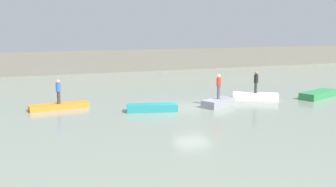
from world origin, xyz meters
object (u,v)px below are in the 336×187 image
(rowboat_grey, at_px, (218,103))
(person_blue_shirt, at_px, (58,90))
(rowboat_orange, at_px, (59,106))
(person_dark_shirt, at_px, (256,81))
(rowboat_green, at_px, (318,94))
(rowboat_white, at_px, (255,97))
(rowboat_teal, at_px, (152,108))
(person_red_shirt, at_px, (219,85))

(rowboat_grey, distance_m, person_blue_shirt, 10.97)
(rowboat_orange, bearing_deg, person_dark_shirt, -14.61)
(rowboat_green, bearing_deg, rowboat_white, 148.87)
(rowboat_teal, relative_size, person_red_shirt, 1.91)
(rowboat_teal, bearing_deg, rowboat_orange, 165.71)
(rowboat_grey, bearing_deg, rowboat_orange, 136.39)
(rowboat_teal, xyz_separation_m, person_red_shirt, (4.84, -0.11, 1.26))
(person_blue_shirt, height_order, person_dark_shirt, person_dark_shirt)
(rowboat_white, bearing_deg, person_red_shirt, -132.45)
(rowboat_grey, bearing_deg, person_red_shirt, 0.00)
(rowboat_grey, distance_m, person_red_shirt, 1.24)
(rowboat_grey, bearing_deg, person_blue_shirt, 136.39)
(person_red_shirt, bearing_deg, person_blue_shirt, 163.62)
(rowboat_white, bearing_deg, rowboat_teal, -141.91)
(person_blue_shirt, distance_m, person_red_shirt, 10.93)
(rowboat_orange, distance_m, person_red_shirt, 11.00)
(rowboat_teal, bearing_deg, rowboat_white, 19.80)
(rowboat_grey, distance_m, rowboat_white, 3.90)
(rowboat_grey, xyz_separation_m, rowboat_white, (3.75, 1.06, 0.01))
(rowboat_orange, bearing_deg, rowboat_grey, -22.90)
(rowboat_teal, xyz_separation_m, rowboat_white, (8.59, 0.95, 0.03))
(rowboat_white, distance_m, person_blue_shirt, 14.41)
(person_blue_shirt, bearing_deg, person_dark_shirt, -8.09)
(rowboat_orange, relative_size, person_red_shirt, 2.25)
(rowboat_orange, height_order, rowboat_green, rowboat_green)
(person_dark_shirt, xyz_separation_m, person_red_shirt, (-3.75, -1.06, 0.03))
(rowboat_teal, bearing_deg, rowboat_green, 13.72)
(person_red_shirt, bearing_deg, rowboat_orange, 163.62)
(rowboat_teal, distance_m, rowboat_grey, 4.85)
(rowboat_teal, height_order, rowboat_grey, rowboat_grey)
(rowboat_teal, height_order, rowboat_white, rowboat_white)
(rowboat_white, height_order, person_blue_shirt, person_blue_shirt)
(rowboat_teal, height_order, person_dark_shirt, person_dark_shirt)
(person_dark_shirt, bearing_deg, rowboat_green, -9.73)
(rowboat_grey, height_order, person_blue_shirt, person_blue_shirt)
(rowboat_orange, height_order, rowboat_grey, rowboat_grey)
(person_blue_shirt, distance_m, person_dark_shirt, 14.37)
(rowboat_grey, bearing_deg, rowboat_teal, 151.47)
(rowboat_green, relative_size, person_red_shirt, 2.26)
(rowboat_grey, relative_size, person_red_shirt, 1.52)
(rowboat_green, xyz_separation_m, person_blue_shirt, (-19.45, 2.92, 1.02))
(rowboat_teal, relative_size, rowboat_white, 0.98)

